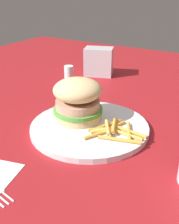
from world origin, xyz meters
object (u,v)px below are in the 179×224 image
fries_pile (115,130)px  sandwich (78,99)px  napkin_dispenser (99,62)px  plate (90,127)px  salt_shaker (69,75)px

fries_pile → sandwich: bearing=81.4°
napkin_dispenser → sandwich: bearing=-88.3°
plate → salt_shaker: bearing=43.0°
plate → napkin_dispenser: 0.38m
sandwich → napkin_dispenser: bearing=21.9°
sandwich → napkin_dispenser: (0.33, 0.13, -0.01)m
sandwich → fries_pile: (-0.01, -0.10, -0.04)m
plate → napkin_dispenser: napkin_dispenser is taller
plate → napkin_dispenser: (0.34, 0.17, 0.04)m
plate → sandwich: size_ratio=2.32×
sandwich → salt_shaker: size_ratio=1.95×
plate → sandwich: sandwich is taller
sandwich → salt_shaker: (0.21, 0.17, -0.03)m
napkin_dispenser → salt_shaker: napkin_dispenser is taller
fries_pile → salt_shaker: salt_shaker is taller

